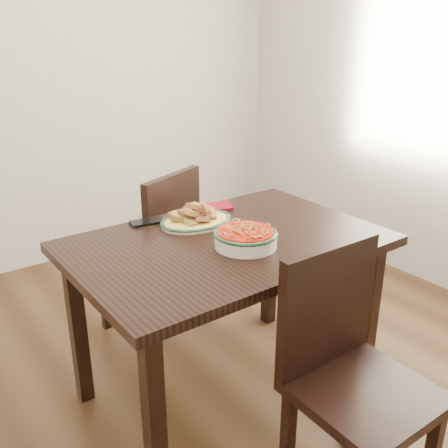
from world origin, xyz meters
TOP-DOWN VIEW (x-y plane):
  - floor at (0.00, 0.00)m, footprint 3.50×3.50m
  - wall_back at (0.00, 1.75)m, footprint 3.50×0.10m
  - dining_table at (0.04, -0.11)m, footprint 1.25×0.83m
  - chair_far at (0.07, 0.54)m, footprint 0.55×0.55m
  - chair_near at (0.08, -0.73)m, footprint 0.43×0.43m
  - fish_plate at (0.04, 0.12)m, footprint 0.32×0.25m
  - noodle_bowl at (0.06, -0.21)m, footprint 0.26×0.26m
  - smartphone at (-0.14, 0.25)m, footprint 0.15×0.09m
  - napkin at (0.24, 0.23)m, footprint 0.17×0.15m

SIDE VIEW (x-z plane):
  - floor at x=0.00m, z-range 0.00..0.00m
  - chair_far at x=0.07m, z-range 0.05..0.94m
  - chair_near at x=0.08m, z-range 0.05..0.94m
  - dining_table at x=0.04m, z-range 0.28..1.03m
  - smartphone at x=-0.14m, z-range 0.75..0.76m
  - napkin at x=0.24m, z-range 0.75..0.76m
  - noodle_bowl at x=0.06m, z-range 0.75..0.84m
  - fish_plate at x=0.04m, z-range 0.74..0.85m
  - wall_back at x=0.00m, z-range 0.00..2.60m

